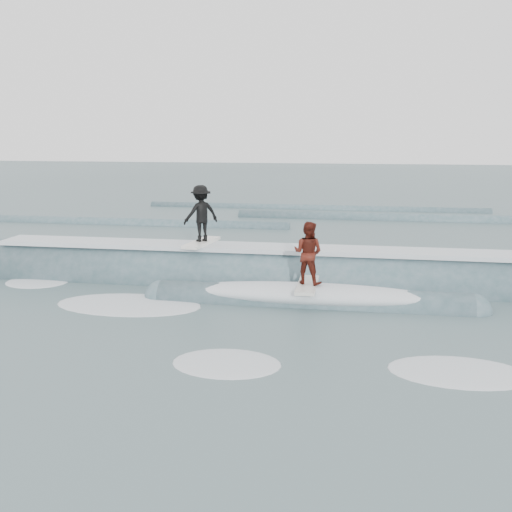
# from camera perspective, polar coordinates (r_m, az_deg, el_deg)

# --- Properties ---
(ground) EXTENTS (160.00, 160.00, 0.00)m
(ground) POSITION_cam_1_polar(r_m,az_deg,el_deg) (16.02, -1.23, -5.40)
(ground) COLOR #374D50
(ground) RESTS_ON ground
(breaking_wave) EXTENTS (20.65, 3.94, 2.31)m
(breaking_wave) POSITION_cam_1_polar(r_m,az_deg,el_deg) (18.61, 1.10, -2.76)
(breaking_wave) COLOR #355259
(breaking_wave) RESTS_ON ground
(surfer_black) EXTENTS (1.36, 2.06, 1.96)m
(surfer_black) POSITION_cam_1_polar(r_m,az_deg,el_deg) (18.92, -5.52, 4.07)
(surfer_black) COLOR silver
(surfer_black) RESTS_ON ground
(surfer_red) EXTENTS (1.04, 2.00, 1.90)m
(surfer_red) POSITION_cam_1_polar(r_m,az_deg,el_deg) (16.29, 5.21, 0.02)
(surfer_red) COLOR silver
(surfer_red) RESTS_ON ground
(whitewater) EXTENTS (14.93, 7.55, 0.10)m
(whitewater) POSITION_cam_1_polar(r_m,az_deg,el_deg) (15.64, -1.19, -5.84)
(whitewater) COLOR silver
(whitewater) RESTS_ON ground
(far_swells) EXTENTS (40.57, 8.65, 0.80)m
(far_swells) POSITION_cam_1_polar(r_m,az_deg,el_deg) (33.17, 3.72, 3.76)
(far_swells) COLOR #355259
(far_swells) RESTS_ON ground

